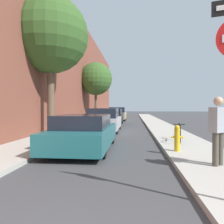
{
  "coord_description": "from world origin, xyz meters",
  "views": [
    {
      "loc": [
        0.89,
        -0.86,
        1.49
      ],
      "look_at": [
        -0.18,
        10.12,
        1.25
      ],
      "focal_mm": 34.99,
      "sensor_mm": 36.0,
      "label": 1
    }
  ],
  "objects_px": {
    "parked_car_silver": "(104,120)",
    "pedestrian": "(218,127)",
    "street_tree_near": "(50,36)",
    "fire_hydrant": "(177,138)",
    "parked_car_black": "(113,117)",
    "street_tree_far": "(96,79)",
    "parked_car_teal": "(84,133)",
    "parked_car_champagne": "(117,114)",
    "bicycle": "(180,132)"
  },
  "relations": [
    {
      "from": "parked_car_teal",
      "to": "parked_car_silver",
      "type": "distance_m",
      "value": 5.83
    },
    {
      "from": "parked_car_silver",
      "to": "street_tree_far",
      "type": "height_order",
      "value": "street_tree_far"
    },
    {
      "from": "parked_car_black",
      "to": "street_tree_far",
      "type": "xyz_separation_m",
      "value": [
        -1.84,
        1.79,
        3.6
      ]
    },
    {
      "from": "parked_car_teal",
      "to": "street_tree_far",
      "type": "height_order",
      "value": "street_tree_far"
    },
    {
      "from": "parked_car_silver",
      "to": "pedestrian",
      "type": "xyz_separation_m",
      "value": [
        3.79,
        -8.05,
        0.35
      ]
    },
    {
      "from": "parked_car_teal",
      "to": "street_tree_near",
      "type": "bearing_deg",
      "value": 127.28
    },
    {
      "from": "parked_car_teal",
      "to": "street_tree_far",
      "type": "distance_m",
      "value": 14.19
    },
    {
      "from": "street_tree_far",
      "to": "bicycle",
      "type": "height_order",
      "value": "street_tree_far"
    },
    {
      "from": "parked_car_black",
      "to": "street_tree_near",
      "type": "distance_m",
      "value": 9.94
    },
    {
      "from": "bicycle",
      "to": "parked_car_silver",
      "type": "bearing_deg",
      "value": 139.79
    },
    {
      "from": "street_tree_far",
      "to": "pedestrian",
      "type": "distance_m",
      "value": 17.08
    },
    {
      "from": "street_tree_near",
      "to": "parked_car_silver",
      "type": "bearing_deg",
      "value": 47.4
    },
    {
      "from": "bicycle",
      "to": "street_tree_far",
      "type": "bearing_deg",
      "value": 124.26
    },
    {
      "from": "parked_car_black",
      "to": "pedestrian",
      "type": "bearing_deg",
      "value": -74.79
    },
    {
      "from": "pedestrian",
      "to": "bicycle",
      "type": "xyz_separation_m",
      "value": [
        -0.12,
        3.68,
        -0.54
      ]
    },
    {
      "from": "parked_car_black",
      "to": "pedestrian",
      "type": "relative_size",
      "value": 2.48
    },
    {
      "from": "parked_car_silver",
      "to": "parked_car_black",
      "type": "bearing_deg",
      "value": 90.15
    },
    {
      "from": "parked_car_teal",
      "to": "fire_hydrant",
      "type": "bearing_deg",
      "value": -10.75
    },
    {
      "from": "fire_hydrant",
      "to": "street_tree_near",
      "type": "bearing_deg",
      "value": 145.51
    },
    {
      "from": "parked_car_teal",
      "to": "parked_car_champagne",
      "type": "distance_m",
      "value": 17.05
    },
    {
      "from": "bicycle",
      "to": "pedestrian",
      "type": "bearing_deg",
      "value": -78.35
    },
    {
      "from": "parked_car_champagne",
      "to": "street_tree_near",
      "type": "distance_m",
      "value": 14.71
    },
    {
      "from": "parked_car_teal",
      "to": "street_tree_far",
      "type": "bearing_deg",
      "value": 98.08
    },
    {
      "from": "parked_car_silver",
      "to": "street_tree_near",
      "type": "xyz_separation_m",
      "value": [
        -2.39,
        -2.6,
        4.44
      ]
    },
    {
      "from": "street_tree_near",
      "to": "street_tree_far",
      "type": "bearing_deg",
      "value": 87.05
    },
    {
      "from": "street_tree_far",
      "to": "fire_hydrant",
      "type": "height_order",
      "value": "street_tree_far"
    },
    {
      "from": "parked_car_champagne",
      "to": "bicycle",
      "type": "relative_size",
      "value": 2.49
    },
    {
      "from": "fire_hydrant",
      "to": "pedestrian",
      "type": "xyz_separation_m",
      "value": [
        0.62,
        -1.63,
        0.49
      ]
    },
    {
      "from": "parked_car_teal",
      "to": "pedestrian",
      "type": "height_order",
      "value": "pedestrian"
    },
    {
      "from": "pedestrian",
      "to": "bicycle",
      "type": "bearing_deg",
      "value": -125.81
    },
    {
      "from": "bicycle",
      "to": "fire_hydrant",
      "type": "bearing_deg",
      "value": -93.88
    },
    {
      "from": "fire_hydrant",
      "to": "parked_car_teal",
      "type": "bearing_deg",
      "value": 169.25
    },
    {
      "from": "parked_car_champagne",
      "to": "parked_car_black",
      "type": "bearing_deg",
      "value": -90.25
    },
    {
      "from": "parked_car_black",
      "to": "fire_hydrant",
      "type": "relative_size",
      "value": 4.93
    },
    {
      "from": "pedestrian",
      "to": "bicycle",
      "type": "distance_m",
      "value": 3.72
    },
    {
      "from": "parked_car_teal",
      "to": "bicycle",
      "type": "relative_size",
      "value": 2.49
    },
    {
      "from": "parked_car_champagne",
      "to": "pedestrian",
      "type": "distance_m",
      "value": 19.64
    },
    {
      "from": "street_tree_near",
      "to": "fire_hydrant",
      "type": "bearing_deg",
      "value": -34.49
    },
    {
      "from": "parked_car_silver",
      "to": "fire_hydrant",
      "type": "relative_size",
      "value": 5.3
    },
    {
      "from": "parked_car_black",
      "to": "street_tree_near",
      "type": "height_order",
      "value": "street_tree_near"
    },
    {
      "from": "street_tree_far",
      "to": "bicycle",
      "type": "bearing_deg",
      "value": -65.49
    },
    {
      "from": "parked_car_champagne",
      "to": "street_tree_near",
      "type": "height_order",
      "value": "street_tree_near"
    },
    {
      "from": "parked_car_black",
      "to": "pedestrian",
      "type": "height_order",
      "value": "pedestrian"
    },
    {
      "from": "fire_hydrant",
      "to": "parked_car_champagne",
      "type": "bearing_deg",
      "value": 100.17
    },
    {
      "from": "parked_car_teal",
      "to": "street_tree_near",
      "type": "xyz_separation_m",
      "value": [
        -2.46,
        3.23,
        4.52
      ]
    },
    {
      "from": "parked_car_black",
      "to": "fire_hydrant",
      "type": "xyz_separation_m",
      "value": [
        3.19,
        -12.38,
        -0.11
      ]
    },
    {
      "from": "parked_car_champagne",
      "to": "street_tree_far",
      "type": "distance_m",
      "value": 5.31
    },
    {
      "from": "parked_car_silver",
      "to": "fire_hydrant",
      "type": "bearing_deg",
      "value": -63.68
    },
    {
      "from": "street_tree_near",
      "to": "parked_car_teal",
      "type": "bearing_deg",
      "value": -52.72
    },
    {
      "from": "fire_hydrant",
      "to": "bicycle",
      "type": "xyz_separation_m",
      "value": [
        0.5,
        2.05,
        -0.05
      ]
    }
  ]
}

